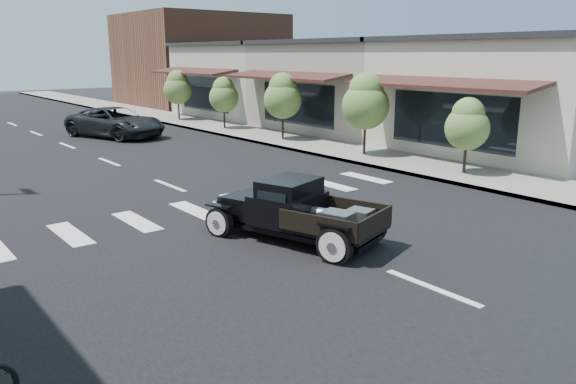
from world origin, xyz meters
TOP-DOWN VIEW (x-y plane):
  - ground at (0.00, 0.00)m, footprint 120.00×120.00m
  - road at (0.00, 15.00)m, footprint 14.00×80.00m
  - road_markings at (0.00, 10.00)m, footprint 12.00×60.00m
  - sidewalk_right at (8.50, 15.00)m, footprint 3.00×80.00m
  - storefront_near at (15.00, 4.00)m, footprint 10.00×9.00m
  - storefront_mid at (15.00, 13.00)m, footprint 10.00×9.00m
  - storefront_far at (15.00, 22.00)m, footprint 10.00×9.00m
  - far_building_right at (15.50, 32.00)m, footprint 11.00×10.00m
  - small_tree_a at (8.30, 2.12)m, footprint 1.44×1.44m
  - small_tree_b at (8.30, 6.72)m, footprint 1.83×1.83m
  - small_tree_c at (8.30, 11.96)m, footprint 1.75×1.75m
  - small_tree_d at (8.30, 17.05)m, footprint 1.55×1.55m
  - small_tree_e at (8.30, 22.21)m, footprint 1.69×1.69m
  - hotrod_pickup at (-0.22, 0.50)m, footprint 3.02×4.43m
  - second_car at (2.77, 18.20)m, footprint 4.03×5.74m

SIDE VIEW (x-z plane):
  - ground at x=0.00m, z-range 0.00..0.00m
  - road_markings at x=0.00m, z-range -0.03..0.03m
  - road at x=0.00m, z-range 0.00..0.02m
  - sidewalk_right at x=8.50m, z-range 0.00..0.15m
  - hotrod_pickup at x=-0.22m, z-range 0.00..1.40m
  - second_car at x=2.77m, z-range 0.00..1.45m
  - small_tree_a at x=8.30m, z-range 0.15..2.55m
  - small_tree_d at x=8.30m, z-range 0.15..2.74m
  - small_tree_e at x=8.30m, z-range 0.15..2.97m
  - small_tree_c at x=8.30m, z-range 0.15..3.07m
  - small_tree_b at x=8.30m, z-range 0.15..3.20m
  - storefront_near at x=15.00m, z-range 0.00..4.50m
  - storefront_mid at x=15.00m, z-range 0.00..4.50m
  - storefront_far at x=15.00m, z-range 0.00..4.50m
  - far_building_right at x=15.50m, z-range 0.00..7.00m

